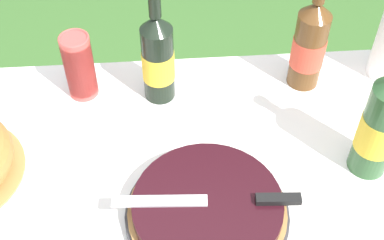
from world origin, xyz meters
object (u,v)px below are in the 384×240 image
at_px(berry_tart, 207,210).
at_px(cider_bottle_amber, 309,44).
at_px(serving_knife, 222,200).
at_px(juice_bottle_red, 158,58).
at_px(cup_stack, 79,66).
at_px(cider_bottle_green, 381,125).

distance_m(berry_tart, cider_bottle_amber, 0.49).
relative_size(serving_knife, cider_bottle_amber, 1.16).
bearing_deg(cider_bottle_amber, juice_bottle_red, -176.79).
bearing_deg(cup_stack, cider_bottle_amber, -0.03).
bearing_deg(cup_stack, cider_bottle_green, -23.65).
bearing_deg(cup_stack, juice_bottle_red, -6.25).
relative_size(berry_tart, cider_bottle_amber, 1.04).
height_order(berry_tart, cup_stack, cup_stack).
height_order(berry_tart, juice_bottle_red, juice_bottle_red).
xyz_separation_m(berry_tart, cider_bottle_amber, (0.28, 0.39, 0.09)).
height_order(serving_knife, juice_bottle_red, juice_bottle_red).
relative_size(cider_bottle_amber, juice_bottle_red, 1.01).
xyz_separation_m(cider_bottle_amber, juice_bottle_red, (-0.37, -0.02, -0.00)).
distance_m(cup_stack, cider_bottle_green, 0.70).
relative_size(berry_tart, cup_stack, 1.91).
relative_size(serving_knife, cider_bottle_green, 1.08).
relative_size(cider_bottle_green, cider_bottle_amber, 1.08).
relative_size(berry_tart, cider_bottle_green, 0.96).
xyz_separation_m(serving_knife, cider_bottle_green, (0.34, 0.11, 0.07)).
distance_m(berry_tart, juice_bottle_red, 0.39).
height_order(cup_stack, juice_bottle_red, juice_bottle_red).
height_order(serving_knife, cup_stack, cup_stack).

